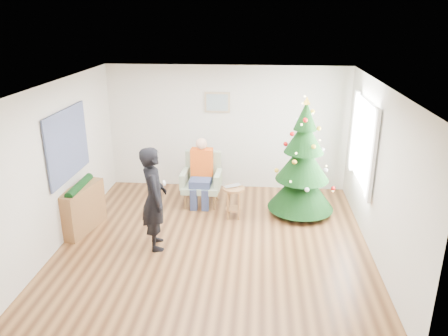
# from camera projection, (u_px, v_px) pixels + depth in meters

# --- Properties ---
(floor) EXTENTS (5.00, 5.00, 0.00)m
(floor) POSITION_uv_depth(u_px,v_px,m) (215.00, 242.00, 7.23)
(floor) COLOR brown
(floor) RESTS_ON ground
(ceiling) EXTENTS (5.00, 5.00, 0.00)m
(ceiling) POSITION_uv_depth(u_px,v_px,m) (214.00, 85.00, 6.35)
(ceiling) COLOR white
(ceiling) RESTS_ON wall_back
(wall_back) EXTENTS (5.00, 0.00, 5.00)m
(wall_back) POSITION_uv_depth(u_px,v_px,m) (227.00, 128.00, 9.13)
(wall_back) COLOR silver
(wall_back) RESTS_ON floor
(wall_front) EXTENTS (5.00, 0.00, 5.00)m
(wall_front) POSITION_uv_depth(u_px,v_px,m) (188.00, 252.00, 4.45)
(wall_front) COLOR silver
(wall_front) RESTS_ON floor
(wall_left) EXTENTS (0.00, 5.00, 5.00)m
(wall_left) POSITION_uv_depth(u_px,v_px,m) (59.00, 164.00, 6.99)
(wall_left) COLOR silver
(wall_left) RESTS_ON floor
(wall_right) EXTENTS (0.00, 5.00, 5.00)m
(wall_right) POSITION_uv_depth(u_px,v_px,m) (379.00, 174.00, 6.59)
(wall_right) COLOR silver
(wall_right) RESTS_ON floor
(window_panel) EXTENTS (0.04, 1.30, 1.40)m
(window_panel) POSITION_uv_depth(u_px,v_px,m) (364.00, 142.00, 7.46)
(window_panel) COLOR white
(window_panel) RESTS_ON wall_right
(curtains) EXTENTS (0.05, 1.75, 1.50)m
(curtains) POSITION_uv_depth(u_px,v_px,m) (362.00, 142.00, 7.46)
(curtains) COLOR white
(curtains) RESTS_ON wall_right
(christmas_tree) EXTENTS (1.23, 1.23, 2.22)m
(christmas_tree) POSITION_uv_depth(u_px,v_px,m) (303.00, 163.00, 7.95)
(christmas_tree) COLOR #3F2816
(christmas_tree) RESTS_ON floor
(stool) EXTENTS (0.40, 0.40, 0.60)m
(stool) POSITION_uv_depth(u_px,v_px,m) (234.00, 202.00, 8.00)
(stool) COLOR brown
(stool) RESTS_ON floor
(laptop) EXTENTS (0.39, 0.36, 0.03)m
(laptop) POSITION_uv_depth(u_px,v_px,m) (234.00, 187.00, 7.90)
(laptop) COLOR silver
(laptop) RESTS_ON stool
(armchair) EXTENTS (0.78, 0.71, 1.00)m
(armchair) POSITION_uv_depth(u_px,v_px,m) (202.00, 185.00, 8.62)
(armchair) COLOR #93A585
(armchair) RESTS_ON floor
(seated_person) EXTENTS (0.43, 0.62, 1.31)m
(seated_person) POSITION_uv_depth(u_px,v_px,m) (201.00, 172.00, 8.47)
(seated_person) COLOR navy
(seated_person) RESTS_ON armchair
(standing_man) EXTENTS (0.58, 0.71, 1.69)m
(standing_man) POSITION_uv_depth(u_px,v_px,m) (154.00, 199.00, 6.84)
(standing_man) COLOR black
(standing_man) RESTS_ON floor
(game_controller) EXTENTS (0.07, 0.13, 0.04)m
(game_controller) POSITION_uv_depth(u_px,v_px,m) (164.00, 183.00, 6.70)
(game_controller) COLOR white
(game_controller) RESTS_ON standing_man
(console) EXTENTS (0.50, 1.04, 0.80)m
(console) POSITION_uv_depth(u_px,v_px,m) (82.00, 209.00, 7.53)
(console) COLOR brown
(console) RESTS_ON floor
(garland) EXTENTS (0.14, 0.90, 0.14)m
(garland) POSITION_uv_depth(u_px,v_px,m) (79.00, 186.00, 7.38)
(garland) COLOR black
(garland) RESTS_ON console
(tapestry) EXTENTS (0.03, 1.50, 1.15)m
(tapestry) POSITION_uv_depth(u_px,v_px,m) (68.00, 144.00, 7.18)
(tapestry) COLOR black
(tapestry) RESTS_ON wall_left
(framed_picture) EXTENTS (0.52, 0.05, 0.42)m
(framed_picture) POSITION_uv_depth(u_px,v_px,m) (217.00, 102.00, 8.93)
(framed_picture) COLOR tan
(framed_picture) RESTS_ON wall_back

